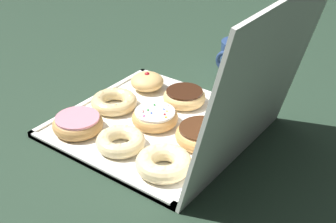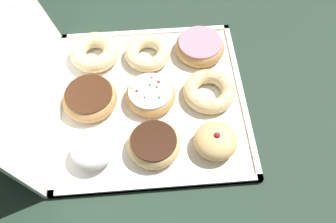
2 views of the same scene
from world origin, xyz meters
name	(u,v)px [view 1 (image 1 of 2)]	position (x,y,z in m)	size (l,w,h in m)	color
ground_plane	(155,127)	(0.00, 0.00, 0.00)	(3.00, 3.00, 0.00)	#233828
donut_box	(155,125)	(0.00, 0.00, 0.01)	(0.42, 0.42, 0.01)	white
box_lid_open	(260,87)	(0.00, 0.26, 0.19)	(0.42, 0.39, 0.01)	white
jelly_filled_donut_0	(147,81)	(-0.13, -0.12, 0.03)	(0.09, 0.09, 0.05)	#E5B770
cruller_donut_1	(114,101)	(0.00, -0.13, 0.03)	(0.12, 0.12, 0.03)	#EACC8C
pink_frosted_donut_2	(78,123)	(0.13, -0.13, 0.03)	(0.12, 0.12, 0.04)	tan
chocolate_frosted_donut_3	(185,97)	(-0.12, 0.00, 0.03)	(0.11, 0.11, 0.04)	#E5B770
sprinkle_donut_4	(156,118)	(0.00, 0.00, 0.03)	(0.11, 0.11, 0.04)	tan
cruller_donut_5	(120,141)	(0.12, 0.00, 0.03)	(0.11, 0.11, 0.03)	beige
powdered_filled_donut_6	(228,109)	(-0.13, 0.12, 0.03)	(0.09, 0.09, 0.05)	white
chocolate_frosted_donut_7	(201,135)	(0.00, 0.13, 0.03)	(0.12, 0.12, 0.04)	tan
cruller_donut_8	(164,162)	(0.13, 0.13, 0.03)	(0.12, 0.12, 0.04)	beige
coffee_mug	(234,56)	(-0.38, 0.00, 0.05)	(0.11, 0.09, 0.09)	navy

